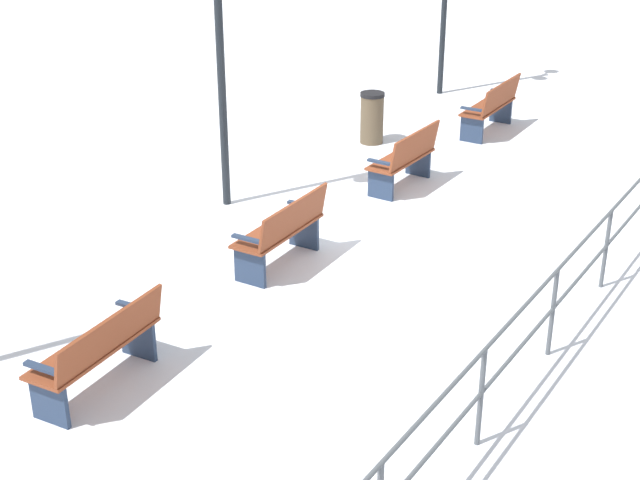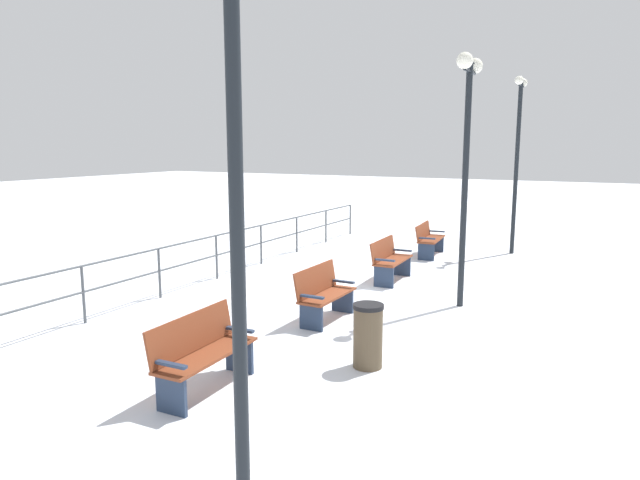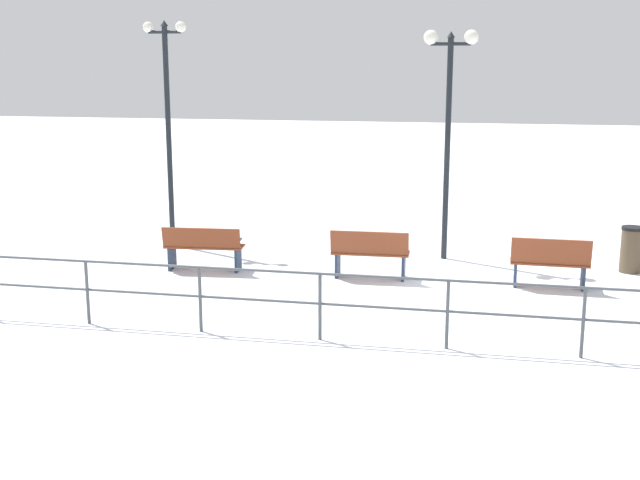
{
  "view_description": "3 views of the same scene",
  "coord_description": "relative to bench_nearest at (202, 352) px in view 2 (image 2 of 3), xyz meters",
  "views": [
    {
      "loc": [
        -6.0,
        10.13,
        5.16
      ],
      "look_at": [
        -0.62,
        1.75,
        0.58
      ],
      "focal_mm": 51.7,
      "sensor_mm": 36.0,
      "label": 1
    },
    {
      "loc": [
        4.35,
        -10.1,
        3.02
      ],
      "look_at": [
        -1.32,
        0.83,
        0.94
      ],
      "focal_mm": 31.96,
      "sensor_mm": 36.0,
      "label": 2
    },
    {
      "loc": [
        -14.57,
        -0.48,
        3.97
      ],
      "look_at": [
        -0.99,
        2.35,
        0.92
      ],
      "focal_mm": 45.8,
      "sensor_mm": 36.0,
      "label": 3
    }
  ],
  "objects": [
    {
      "name": "lamppost_near",
      "position": [
        1.92,
        -1.87,
        3.25
      ],
      "size": [
        0.31,
        1.02,
        5.12
      ],
      "color": "black",
      "rests_on": "ground"
    },
    {
      "name": "waterfront_railing",
      "position": [
        -3.51,
        4.85,
        0.18
      ],
      "size": [
        0.05,
        14.64,
        1.01
      ],
      "color": "#4C5156",
      "rests_on": "ground"
    },
    {
      "name": "bench_nearest",
      "position": [
        0.0,
        0.0,
        0.0
      ],
      "size": [
        0.55,
        1.56,
        0.95
      ],
      "rotation": [
        0.0,
        0.0,
        0.02
      ],
      "color": "brown",
      "rests_on": "ground"
    },
    {
      "name": "bench_third",
      "position": [
        0.03,
        6.46,
        -0.01
      ],
      "size": [
        0.59,
        1.46,
        0.93
      ],
      "rotation": [
        0.0,
        0.0,
        0.03
      ],
      "color": "brown",
      "rests_on": "ground"
    },
    {
      "name": "ground_plane",
      "position": [
        0.01,
        4.85,
        -0.5
      ],
      "size": [
        80.0,
        80.0,
        0.0
      ],
      "primitive_type": "plane",
      "color": "white",
      "rests_on": "ground"
    },
    {
      "name": "lamppost_far",
      "position": [
        1.92,
        11.11,
        2.59
      ],
      "size": [
        0.23,
        0.94,
        4.8
      ],
      "color": "black",
      "rests_on": "ground"
    },
    {
      "name": "trash_bin",
      "position": [
        1.52,
        1.63,
        -0.05
      ],
      "size": [
        0.42,
        0.42,
        0.89
      ],
      "color": "brown",
      "rests_on": "ground"
    },
    {
      "name": "bench_second",
      "position": [
        0.03,
        3.23,
        -0.02
      ],
      "size": [
        0.54,
        1.38,
        0.94
      ],
      "rotation": [
        0.0,
        0.0,
        -0.01
      ],
      "color": "brown",
      "rests_on": "ground"
    },
    {
      "name": "bench_fourth",
      "position": [
        -0.05,
        9.68,
        -0.03
      ],
      "size": [
        0.65,
        1.55,
        0.88
      ],
      "rotation": [
        0.0,
        0.0,
        0.08
      ],
      "color": "brown",
      "rests_on": "ground"
    },
    {
      "name": "lamppost_middle",
      "position": [
        1.92,
        5.2,
        2.76
      ],
      "size": [
        0.29,
        1.06,
        4.57
      ],
      "color": "black",
      "rests_on": "ground"
    }
  ]
}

